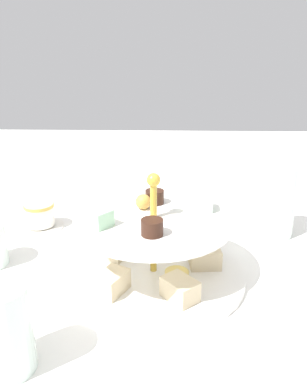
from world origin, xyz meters
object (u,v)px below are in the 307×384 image
water_glass_tall_right (277,201)px  butter_knife_right (140,201)px  teacup_with_saucer (40,216)px  water_glass_mid_back (4,330)px  tiered_serving_stand (154,251)px

water_glass_tall_right → butter_knife_right: size_ratio=0.81×
teacup_with_saucer → water_glass_mid_back: water_glass_mid_back is taller
water_glass_mid_back → tiered_serving_stand: bearing=51.6°
water_glass_mid_back → water_glass_tall_right: bearing=42.6°
tiered_serving_stand → butter_knife_right: (-0.04, 0.32, -0.04)m
water_glass_mid_back → teacup_with_saucer: bearing=102.0°
tiered_serving_stand → water_glass_tall_right: tiered_serving_stand is taller
teacup_with_saucer → butter_knife_right: teacup_with_saucer is taller
water_glass_tall_right → water_glass_mid_back: bearing=-137.4°
tiered_serving_stand → butter_knife_right: tiered_serving_stand is taller
teacup_with_saucer → butter_knife_right: bearing=38.4°
tiered_serving_stand → teacup_with_saucer: size_ratio=3.15×
teacup_with_saucer → butter_knife_right: 0.24m
butter_knife_right → water_glass_mid_back: bearing=65.3°
water_glass_mid_back → butter_knife_right: bearing=77.9°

